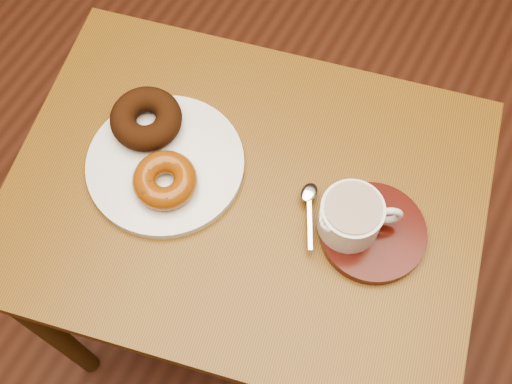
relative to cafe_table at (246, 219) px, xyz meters
The scene contains 8 objects.
ground 0.62m from the cafe_table, 44.74° to the left, with size 6.00×6.00×0.00m, color #5A2C1C.
cafe_table is the anchor object (origin of this frame).
donut_plate 0.18m from the cafe_table, behind, with size 0.25×0.25×0.02m, color white.
donut_cinnamon 0.24m from the cafe_table, behind, with size 0.12×0.12×0.04m, color black.
donut_caramel 0.19m from the cafe_table, 152.96° to the right, with size 0.11×0.11×0.04m.
saucer 0.24m from the cafe_table, ahead, with size 0.16×0.16×0.02m, color #3E0D08.
coffee_cup 0.23m from the cafe_table, ahead, with size 0.12×0.09×0.07m.
teaspoon 0.17m from the cafe_table, 16.77° to the left, with size 0.06×0.10×0.01m.
Camera 1 is at (0.07, -0.51, 1.60)m, focal length 45.00 mm.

